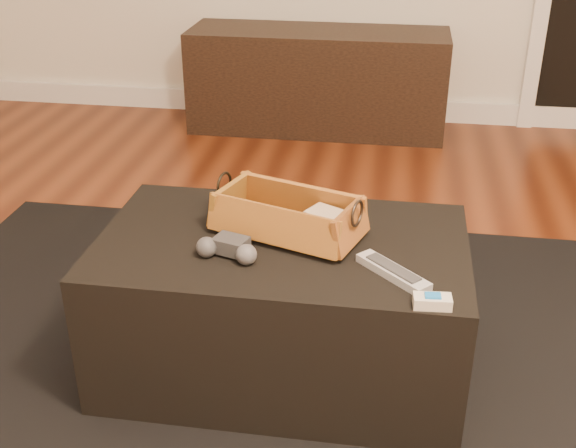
# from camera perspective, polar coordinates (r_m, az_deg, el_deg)

# --- Properties ---
(baseboard) EXTENTS (5.00, 0.04, 0.12)m
(baseboard) POSITION_cam_1_polar(r_m,az_deg,el_deg) (4.27, 6.78, 9.09)
(baseboard) COLOR white
(baseboard) RESTS_ON floor
(media_cabinet) EXTENTS (1.38, 0.45, 0.54)m
(media_cabinet) POSITION_cam_1_polar(r_m,az_deg,el_deg) (4.02, 2.35, 11.26)
(media_cabinet) COLOR black
(media_cabinet) RESTS_ON floor
(area_rug) EXTENTS (2.60, 2.00, 0.01)m
(area_rug) POSITION_cam_1_polar(r_m,az_deg,el_deg) (2.15, -0.67, -11.97)
(area_rug) COLOR black
(area_rug) RESTS_ON floor
(ottoman) EXTENTS (1.00, 0.60, 0.42)m
(ottoman) POSITION_cam_1_polar(r_m,az_deg,el_deg) (2.06, -0.47, -6.42)
(ottoman) COLOR black
(ottoman) RESTS_ON area_rug
(tv_remote) EXTENTS (0.22, 0.09, 0.02)m
(tv_remote) POSITION_cam_1_polar(r_m,az_deg,el_deg) (1.97, -0.75, -0.12)
(tv_remote) COLOR black
(tv_remote) RESTS_ON wicker_basket
(cloth_bundle) EXTENTS (0.13, 0.12, 0.06)m
(cloth_bundle) POSITION_cam_1_polar(r_m,az_deg,el_deg) (1.95, 3.18, 0.14)
(cloth_bundle) COLOR tan
(cloth_bundle) RESTS_ON wicker_basket
(wicker_basket) EXTENTS (0.45, 0.33, 0.14)m
(wicker_basket) POSITION_cam_1_polar(r_m,az_deg,el_deg) (1.97, -0.02, 0.51)
(wicker_basket) COLOR #9B6323
(wicker_basket) RESTS_ON ottoman
(game_controller) EXTENTS (0.17, 0.11, 0.05)m
(game_controller) POSITION_cam_1_polar(r_m,az_deg,el_deg) (1.86, -4.75, -1.94)
(game_controller) COLOR #2D2E30
(game_controller) RESTS_ON ottoman
(silver_remote) EXTENTS (0.19, 0.19, 0.03)m
(silver_remote) POSITION_cam_1_polar(r_m,az_deg,el_deg) (1.80, 8.29, -3.76)
(silver_remote) COLOR #B9BBC2
(silver_remote) RESTS_ON ottoman
(cream_gadget) EXTENTS (0.09, 0.05, 0.03)m
(cream_gadget) POSITION_cam_1_polar(r_m,az_deg,el_deg) (1.70, 11.34, -6.00)
(cream_gadget) COLOR beige
(cream_gadget) RESTS_ON ottoman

